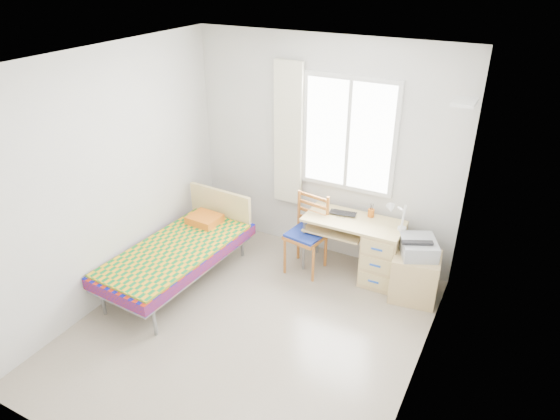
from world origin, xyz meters
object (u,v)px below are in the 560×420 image
Objects in this scene: desk at (376,250)px; printer at (418,247)px; chair at (308,229)px; bed at (181,250)px; cabinet at (414,277)px.

printer is (0.46, -0.10, 0.24)m from desk.
chair reaches higher than printer.
bed is 2.19m from desk.
printer reaches higher than cabinet.
chair reaches higher than cabinet.
printer reaches higher than desk.
bed is 2.04× the size of chair.
chair reaches higher than desk.
chair is 1.28m from cabinet.
cabinet is at bearing -97.42° from printer.
desk is at bearing 31.73° from bed.
desk is at bearing 156.31° from cabinet.
bed is 1.70× the size of desk.
bed reaches higher than cabinet.
chair is (-0.77, -0.15, 0.14)m from desk.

